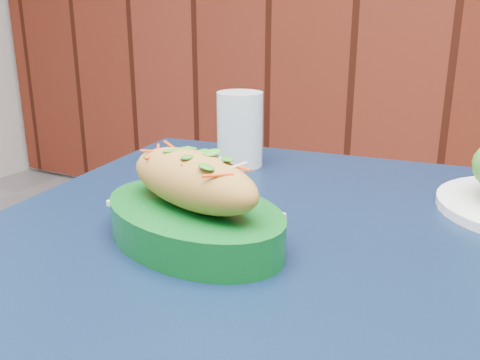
% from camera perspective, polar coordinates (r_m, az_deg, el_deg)
% --- Properties ---
extents(cafe_table, '(0.89, 0.89, 0.75)m').
position_cam_1_polar(cafe_table, '(0.61, 7.83, -15.20)').
color(cafe_table, black).
rests_on(cafe_table, ground).
extents(banh_mi_basket, '(0.27, 0.22, 0.11)m').
position_cam_1_polar(banh_mi_basket, '(0.58, -5.00, -2.70)').
color(banh_mi_basket, '#0A571B').
rests_on(banh_mi_basket, cafe_table).
extents(water_glass, '(0.07, 0.07, 0.12)m').
position_cam_1_polar(water_glass, '(0.85, -0.02, 5.43)').
color(water_glass, silver).
rests_on(water_glass, cafe_table).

